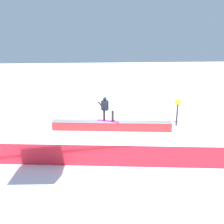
% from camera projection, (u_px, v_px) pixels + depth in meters
% --- Properties ---
extents(ground_plane, '(120.00, 120.00, 0.00)m').
position_uv_depth(ground_plane, '(112.00, 130.00, 14.76)').
color(ground_plane, white).
extents(grind_box, '(7.31, 1.80, 0.57)m').
position_uv_depth(grind_box, '(112.00, 126.00, 14.69)').
color(grind_box, red).
rests_on(grind_box, ground_plane).
extents(snowboarder, '(1.38, 0.91, 1.50)m').
position_uv_depth(snowboarder, '(106.00, 108.00, 14.44)').
color(snowboarder, '#C5288A').
rests_on(snowboarder, grind_box).
extents(safety_fence, '(12.70, 2.22, 0.95)m').
position_uv_depth(safety_fence, '(125.00, 156.00, 10.20)').
color(safety_fence, red).
rests_on(safety_fence, ground_plane).
extents(trail_marker, '(0.40, 0.10, 1.72)m').
position_uv_depth(trail_marker, '(177.00, 112.00, 15.34)').
color(trail_marker, '#262628').
rests_on(trail_marker, ground_plane).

